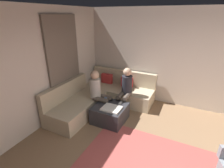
{
  "coord_description": "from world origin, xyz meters",
  "views": [
    {
      "loc": [
        0.1,
        -1.91,
        2.5
      ],
      "look_at": [
        -1.63,
        1.63,
        0.85
      ],
      "focal_mm": 26.84,
      "sensor_mm": 36.0,
      "label": 1
    }
  ],
  "objects_px": {
    "coffee_mug": "(106,99)",
    "game_remote": "(120,103)",
    "person_on_couch_side": "(99,91)",
    "sectional_couch": "(102,96)",
    "ottoman": "(110,113)",
    "person_on_couch_back": "(125,88)"
  },
  "relations": [
    {
      "from": "coffee_mug",
      "to": "game_remote",
      "type": "relative_size",
      "value": 0.63
    },
    {
      "from": "coffee_mug",
      "to": "game_remote",
      "type": "xyz_separation_m",
      "value": [
        0.4,
        0.04,
        -0.04
      ]
    },
    {
      "from": "sectional_couch",
      "to": "person_on_couch_back",
      "type": "relative_size",
      "value": 2.12
    },
    {
      "from": "sectional_couch",
      "to": "coffee_mug",
      "type": "xyz_separation_m",
      "value": [
        0.35,
        -0.42,
        0.19
      ]
    },
    {
      "from": "game_remote",
      "to": "person_on_couch_side",
      "type": "bearing_deg",
      "value": -175.8
    },
    {
      "from": "coffee_mug",
      "to": "person_on_couch_side",
      "type": "bearing_deg",
      "value": -178.82
    },
    {
      "from": "sectional_couch",
      "to": "game_remote",
      "type": "xyz_separation_m",
      "value": [
        0.75,
        -0.38,
        0.15
      ]
    },
    {
      "from": "coffee_mug",
      "to": "sectional_couch",
      "type": "bearing_deg",
      "value": 129.64
    },
    {
      "from": "sectional_couch",
      "to": "person_on_couch_back",
      "type": "xyz_separation_m",
      "value": [
        0.71,
        0.06,
        0.38
      ]
    },
    {
      "from": "person_on_couch_back",
      "to": "person_on_couch_side",
      "type": "distance_m",
      "value": 0.74
    },
    {
      "from": "game_remote",
      "to": "person_on_couch_side",
      "type": "distance_m",
      "value": 0.64
    },
    {
      "from": "sectional_couch",
      "to": "ottoman",
      "type": "height_order",
      "value": "sectional_couch"
    },
    {
      "from": "ottoman",
      "to": "person_on_couch_side",
      "type": "relative_size",
      "value": 0.63
    },
    {
      "from": "ottoman",
      "to": "game_remote",
      "type": "bearing_deg",
      "value": 50.71
    },
    {
      "from": "ottoman",
      "to": "game_remote",
      "type": "height_order",
      "value": "game_remote"
    },
    {
      "from": "game_remote",
      "to": "person_on_couch_side",
      "type": "relative_size",
      "value": 0.12
    },
    {
      "from": "sectional_couch",
      "to": "person_on_couch_side",
      "type": "xyz_separation_m",
      "value": [
        0.15,
        -0.42,
        0.38
      ]
    },
    {
      "from": "ottoman",
      "to": "person_on_couch_side",
      "type": "xyz_separation_m",
      "value": [
        -0.42,
        0.18,
        0.45
      ]
    },
    {
      "from": "coffee_mug",
      "to": "game_remote",
      "type": "height_order",
      "value": "coffee_mug"
    },
    {
      "from": "sectional_couch",
      "to": "coffee_mug",
      "type": "relative_size",
      "value": 26.84
    },
    {
      "from": "person_on_couch_side",
      "to": "sectional_couch",
      "type": "bearing_deg",
      "value": -160.8
    },
    {
      "from": "ottoman",
      "to": "sectional_couch",
      "type": "bearing_deg",
      "value": 133.43
    }
  ]
}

